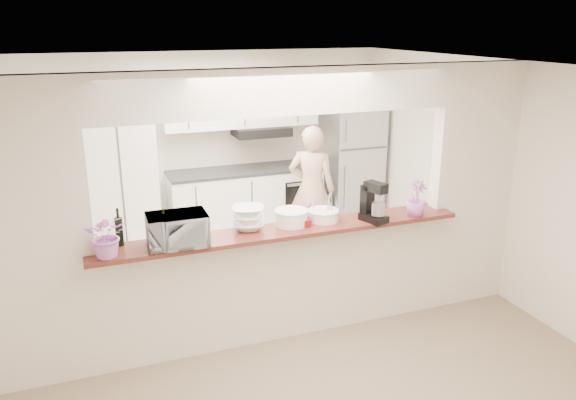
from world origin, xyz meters
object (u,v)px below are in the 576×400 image
toaster_oven (177,230)px  stand_mixer (373,204)px  refrigerator (351,166)px  person (312,190)px

toaster_oven → stand_mixer: size_ratio=1.30×
refrigerator → person: bearing=-140.1°
stand_mixer → person: bearing=83.5°
refrigerator → person: size_ratio=1.04×
toaster_oven → stand_mixer: stand_mixer is taller
toaster_oven → stand_mixer: 1.80m
person → refrigerator: bearing=-107.1°
toaster_oven → person: (2.02, 1.93, -0.41)m
toaster_oven → person: bearing=44.7°
refrigerator → toaster_oven: 4.09m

